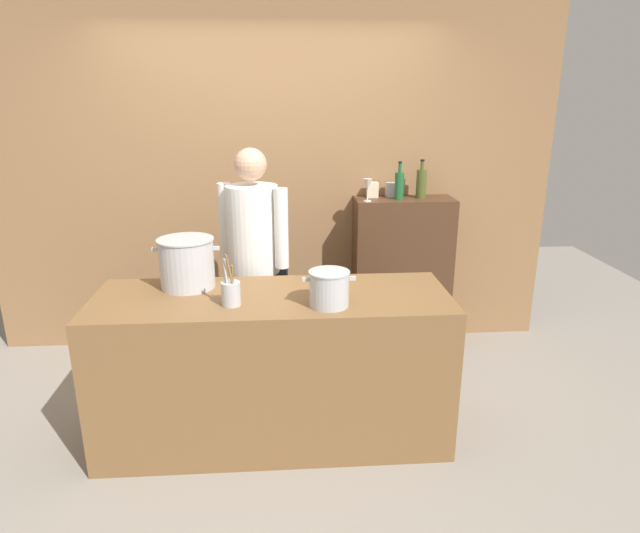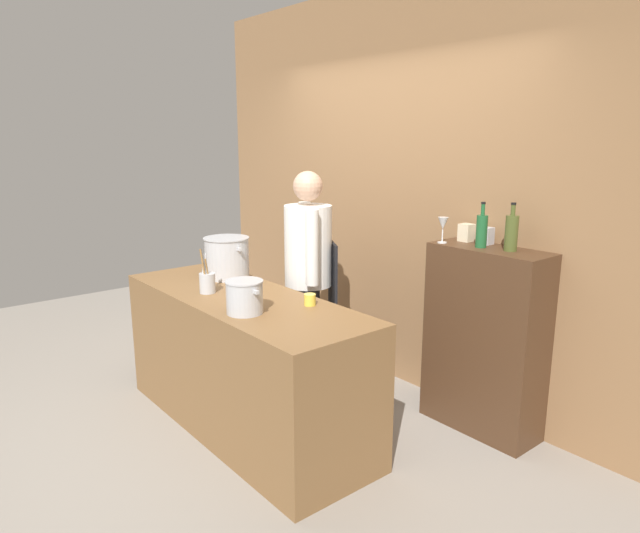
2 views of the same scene
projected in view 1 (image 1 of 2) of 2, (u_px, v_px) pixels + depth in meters
ground_plane at (276, 433)px, 3.35m from camera, size 8.00×8.00×0.00m
brick_back_panel at (272, 159)px, 4.23m from camera, size 4.40×0.10×3.00m
prep_counter at (274, 367)px, 3.22m from camera, size 2.01×0.70×0.90m
bar_cabinet at (401, 274)px, 4.37m from camera, size 0.76×0.32×1.22m
chef at (254, 253)px, 3.66m from camera, size 0.47×0.41×1.66m
stockpot_large at (187, 263)px, 3.17m from camera, size 0.39×0.33×0.29m
stockpot_small at (329, 289)px, 2.91m from camera, size 0.28×0.22×0.19m
utensil_crock at (231, 293)px, 2.92m from camera, size 0.10×0.10×0.29m
butter_jar at (343, 276)px, 3.30m from camera, size 0.07×0.07×0.07m
wine_bottle_green at (399, 185)px, 4.12m from camera, size 0.07×0.07×0.28m
wine_bottle_olive at (421, 183)px, 4.17m from camera, size 0.08×0.08×0.29m
wine_glass_short at (368, 185)px, 4.03m from camera, size 0.07×0.07×0.17m
spice_tin_cream at (372, 190)px, 4.22m from camera, size 0.08×0.08×0.12m
spice_tin_silver at (391, 190)px, 4.24m from camera, size 0.07×0.07×0.11m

